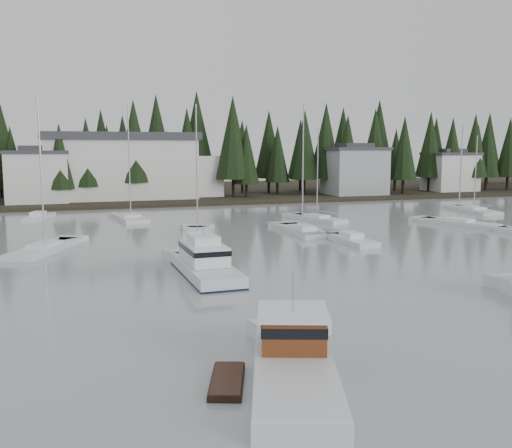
{
  "coord_description": "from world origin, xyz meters",
  "views": [
    {
      "loc": [
        -12.89,
        -15.2,
        8.95
      ],
      "look_at": [
        1.83,
        30.45,
        2.5
      ],
      "focal_mm": 40.0,
      "sensor_mm": 36.0,
      "label": 1
    }
  ],
  "objects": [
    {
      "name": "ground",
      "position": [
        0.0,
        0.0,
        0.0
      ],
      "size": [
        260.0,
        260.0,
        0.0
      ],
      "primitive_type": "plane",
      "color": "#90999B",
      "rests_on": "ground"
    },
    {
      "name": "far_shore_land",
      "position": [
        0.0,
        97.0,
        0.0
      ],
      "size": [
        240.0,
        54.0,
        1.0
      ],
      "primitive_type": "cube",
      "color": "black",
      "rests_on": "ground"
    },
    {
      "name": "conifer_treeline",
      "position": [
        0.0,
        86.0,
        0.0
      ],
      "size": [
        200.0,
        22.0,
        20.0
      ],
      "primitive_type": null,
      "color": "black",
      "rests_on": "ground"
    },
    {
      "name": "house_west",
      "position": [
        -18.0,
        79.0,
        4.65
      ],
      "size": [
        9.54,
        7.42,
        8.75
      ],
      "color": "silver",
      "rests_on": "ground"
    },
    {
      "name": "house_east_a",
      "position": [
        36.0,
        78.0,
        4.9
      ],
      "size": [
        10.6,
        8.48,
        9.25
      ],
      "color": "#999EA0",
      "rests_on": "ground"
    },
    {
      "name": "house_east_b",
      "position": [
        58.0,
        80.0,
        4.4
      ],
      "size": [
        9.54,
        7.42,
        8.25
      ],
      "color": "silver",
      "rests_on": "ground"
    },
    {
      "name": "harbor_inn",
      "position": [
        -2.96,
        82.34,
        5.78
      ],
      "size": [
        29.5,
        11.5,
        10.9
      ],
      "color": "silver",
      "rests_on": "ground"
    },
    {
      "name": "lobster_boat_brown",
      "position": [
        -5.1,
        4.46,
        0.52
      ],
      "size": [
        6.51,
        9.76,
        4.58
      ],
      "rotation": [
        0.0,
        0.0,
        1.24
      ],
      "color": "silver",
      "rests_on": "ground"
    },
    {
      "name": "cabin_cruiser_center",
      "position": [
        -4.2,
        23.47,
        0.65
      ],
      "size": [
        3.31,
        10.11,
        4.32
      ],
      "rotation": [
        0.0,
        0.0,
        1.59
      ],
      "color": "silver",
      "rests_on": "ground"
    },
    {
      "name": "sailboat_0",
      "position": [
        29.75,
        40.16,
        0.06
      ],
      "size": [
        5.84,
        9.74,
        11.97
      ],
      "rotation": [
        0.0,
        0.0,
        1.93
      ],
      "color": "silver",
      "rests_on": "ground"
    },
    {
      "name": "sailboat_1",
      "position": [
        -6.15,
        56.44,
        0.09
      ],
      "size": [
        3.87,
        8.67,
        14.82
      ],
      "rotation": [
        0.0,
        0.0,
        1.69
      ],
      "color": "silver",
      "rests_on": "ground"
    },
    {
      "name": "sailboat_2",
      "position": [
        40.59,
        51.02,
        0.05
      ],
      "size": [
        4.58,
        10.63,
        11.15
      ],
      "rotation": [
        0.0,
        0.0,
        1.4
      ],
      "color": "silver",
      "rests_on": "ground"
    },
    {
      "name": "sailboat_3",
      "position": [
        15.62,
        48.76,
        0.07
      ],
      "size": [
        4.96,
        8.91,
        11.88
      ],
      "rotation": [
        0.0,
        0.0,
        1.87
      ],
      "color": "silver",
      "rests_on": "ground"
    },
    {
      "name": "sailboat_6",
      "position": [
        -1.07,
        40.63,
        0.07
      ],
      "size": [
        4.84,
        9.98,
        13.73
      ],
      "rotation": [
        0.0,
        0.0,
        1.37
      ],
      "color": "silver",
      "rests_on": "ground"
    },
    {
      "name": "sailboat_7",
      "position": [
        10.08,
        40.06,
        0.07
      ],
      "size": [
        3.12,
        9.24,
        14.07
      ],
      "rotation": [
        0.0,
        0.0,
        1.56
      ],
      "color": "silver",
      "rests_on": "ground"
    },
    {
      "name": "sailboat_8",
      "position": [
        -15.4,
        36.83,
        0.08
      ],
      "size": [
        6.39,
        9.86,
        13.73
      ],
      "rotation": [
        0.0,
        0.0,
        1.14
      ],
      "color": "silver",
      "rests_on": "ground"
    },
    {
      "name": "runabout_1",
      "position": [
        12.05,
        32.7,
        0.13
      ],
      "size": [
        2.46,
        7.07,
        1.42
      ],
      "rotation": [
        0.0,
        0.0,
        1.61
      ],
      "color": "silver",
      "rests_on": "ground"
    },
    {
      "name": "runabout_3",
      "position": [
        -17.14,
        60.23,
        0.13
      ],
      "size": [
        3.76,
        7.05,
        1.42
      ],
      "rotation": [
        0.0,
        0.0,
        1.33
      ],
      "color": "silver",
      "rests_on": "ground"
    },
    {
      "name": "runabout_4",
      "position": [
        9.75,
        38.13,
        0.13
      ],
      "size": [
        2.57,
        5.53,
        1.42
      ],
      "rotation": [
        0.0,
        0.0,
        1.5
      ],
      "color": "silver",
      "rests_on": "ground"
    }
  ]
}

